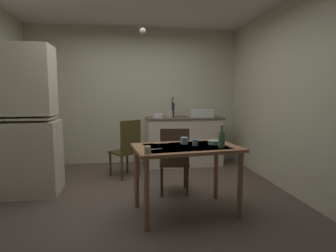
{
  "coord_description": "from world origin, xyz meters",
  "views": [
    {
      "loc": [
        -0.18,
        -3.56,
        1.37
      ],
      "look_at": [
        0.37,
        0.13,
        0.93
      ],
      "focal_mm": 29.48,
      "sensor_mm": 36.0,
      "label": 1
    }
  ],
  "objects": [
    {
      "name": "glass_bottle",
      "position": [
        0.85,
        -0.69,
        0.88
      ],
      "size": [
        0.07,
        0.07,
        0.25
      ],
      "color": "#4C7F56",
      "rests_on": "dining_table"
    },
    {
      "name": "hand_pump",
      "position": [
        0.7,
        1.66,
        1.09
      ],
      "size": [
        0.05,
        0.27,
        0.39
      ],
      "color": "#232328",
      "rests_on": "counter_cabinet"
    },
    {
      "name": "table_knife",
      "position": [
        0.23,
        -0.35,
        0.78
      ],
      "size": [
        0.18,
        0.03,
        0.0
      ],
      "primitive_type": "cube",
      "rotation": [
        0.0,
        0.0,
        0.07
      ],
      "color": "silver",
      "rests_on": "dining_table"
    },
    {
      "name": "teacup_mint",
      "position": [
        0.48,
        -0.41,
        0.82
      ],
      "size": [
        0.09,
        0.09,
        0.08
      ],
      "primitive_type": "cylinder",
      "color": "#ADD1C1",
      "rests_on": "dining_table"
    },
    {
      "name": "mug_dark",
      "position": [
        0.59,
        -0.54,
        0.82
      ],
      "size": [
        0.07,
        0.07,
        0.07
      ],
      "primitive_type": "cylinder",
      "color": "#9EB2C6",
      "rests_on": "dining_table"
    },
    {
      "name": "stoneware_crock",
      "position": [
        0.63,
        1.65,
        0.99
      ],
      "size": [
        0.13,
        0.13,
        0.13
      ],
      "primitive_type": "cylinder",
      "color": "beige",
      "rests_on": "counter_cabinet"
    },
    {
      "name": "sink_basin",
      "position": [
        1.23,
        1.61,
        1.0
      ],
      "size": [
        0.44,
        0.34,
        0.15
      ],
      "color": "silver",
      "rests_on": "counter_cabinet"
    },
    {
      "name": "hutch_cabinet",
      "position": [
        -1.55,
        0.34,
        0.94
      ],
      "size": [
        0.88,
        0.55,
        2.01
      ],
      "color": "beige",
      "rests_on": "ground"
    },
    {
      "name": "wall_back",
      "position": [
        0.0,
        1.98,
        1.32
      ],
      "size": [
        4.13,
        0.1,
        2.64
      ],
      "primitive_type": "cube",
      "color": "beige",
      "rests_on": "ground"
    },
    {
      "name": "teaspoon_near_bowl",
      "position": [
        0.12,
        -0.68,
        0.78
      ],
      "size": [
        0.14,
        0.07,
        0.0
      ],
      "primitive_type": "cube",
      "rotation": [
        0.0,
        0.0,
        0.35
      ],
      "color": "beige",
      "rests_on": "dining_table"
    },
    {
      "name": "wall_right",
      "position": [
        2.07,
        0.0,
        1.32
      ],
      "size": [
        0.1,
        3.96,
        2.64
      ],
      "primitive_type": "cube",
      "color": "beige",
      "rests_on": "ground"
    },
    {
      "name": "pendant_bulb",
      "position": [
        0.05,
        0.21,
        2.2
      ],
      "size": [
        0.08,
        0.08,
        0.08
      ],
      "primitive_type": "sphere",
      "color": "#F9EFCC"
    },
    {
      "name": "counter_cabinet",
      "position": [
        0.9,
        1.61,
        0.46
      ],
      "size": [
        1.43,
        0.64,
        0.92
      ],
      "color": "beige",
      "rests_on": "ground"
    },
    {
      "name": "ground_plane",
      "position": [
        0.0,
        0.0,
        0.0
      ],
      "size": [
        5.03,
        5.03,
        0.0
      ],
      "primitive_type": "plane",
      "color": "brown"
    },
    {
      "name": "dining_table",
      "position": [
        0.48,
        -0.56,
        0.67
      ],
      "size": [
        1.25,
        0.87,
        0.78
      ],
      "color": "#A06F49",
      "rests_on": "ground"
    },
    {
      "name": "chair_by_counter",
      "position": [
        -0.19,
        0.92,
        0.49
      ],
      "size": [
        0.56,
        0.56,
        0.95
      ],
      "color": "#493B1B",
      "rests_on": "ground"
    },
    {
      "name": "mug_tall",
      "position": [
        0.01,
        -0.89,
        0.82
      ],
      "size": [
        0.07,
        0.07,
        0.08
      ],
      "primitive_type": "cylinder",
      "color": "beige",
      "rests_on": "dining_table"
    },
    {
      "name": "chair_far_side",
      "position": [
        0.44,
        0.04,
        0.48
      ],
      "size": [
        0.44,
        0.44,
        0.92
      ],
      "color": "#503523",
      "rests_on": "ground"
    },
    {
      "name": "serving_bowl_wide",
      "position": [
        0.82,
        -0.49,
        0.8
      ],
      "size": [
        0.13,
        0.13,
        0.05
      ],
      "primitive_type": "cylinder",
      "color": "#ADD1C1",
      "rests_on": "dining_table"
    },
    {
      "name": "mixing_bowl_counter",
      "position": [
        0.4,
        1.56,
        0.96
      ],
      "size": [
        0.21,
        0.21,
        0.08
      ],
      "primitive_type": "cylinder",
      "color": "white",
      "rests_on": "counter_cabinet"
    }
  ]
}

